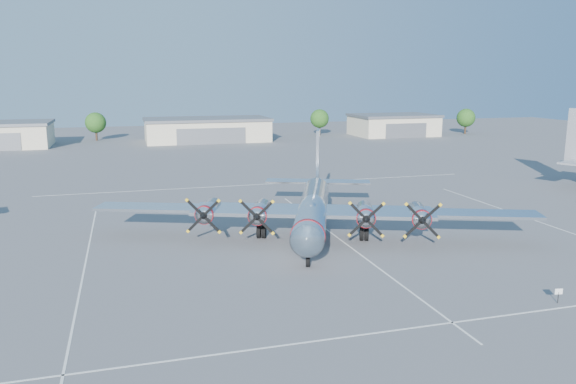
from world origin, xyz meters
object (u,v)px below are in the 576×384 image
object	(u,v)px
tree_west	(96,123)
info_placard	(559,293)
hangar_center	(207,129)
tree_east	(320,119)
tree_far_east	(466,118)
hangar_east	(393,125)
main_bomber_b29	(313,234)

from	to	relation	value
tree_west	info_placard	bearing A→B (deg)	-73.34
hangar_center	tree_east	bearing A→B (deg)	11.38
tree_west	tree_east	bearing A→B (deg)	-2.08
tree_far_east	info_placard	bearing A→B (deg)	-120.51
hangar_center	hangar_east	bearing A→B (deg)	0.00
info_placard	hangar_center	bearing A→B (deg)	104.90
tree_east	hangar_center	bearing A→B (deg)	-168.62
tree_far_east	tree_east	bearing A→B (deg)	168.11
hangar_east	tree_east	world-z (taller)	tree_east
tree_east	tree_far_east	size ratio (longest dim) A/B	1.00
tree_west	hangar_center	bearing A→B (deg)	-17.82
hangar_center	info_placard	distance (m)	103.61
tree_west	info_placard	world-z (taller)	tree_west
tree_east	tree_far_east	world-z (taller)	same
hangar_center	tree_east	size ratio (longest dim) A/B	4.31
tree_west	main_bomber_b29	xyz separation A→B (m)	(23.20, -91.07, -4.22)
hangar_east	tree_far_east	world-z (taller)	tree_far_east
hangar_center	main_bomber_b29	size ratio (longest dim) A/B	0.72
tree_east	tree_far_east	xyz separation A→B (m)	(38.00, -8.00, 0.00)
tree_east	hangar_east	bearing A→B (deg)	-18.54
hangar_east	tree_east	size ratio (longest dim) A/B	3.10
tree_far_east	tree_west	bearing A→B (deg)	173.86
tree_west	tree_far_east	world-z (taller)	same
tree_west	main_bomber_b29	distance (m)	94.07
hangar_east	tree_far_east	xyz separation A→B (m)	(20.00, -1.96, 1.51)
hangar_center	main_bomber_b29	bearing A→B (deg)	-91.24
hangar_east	tree_west	world-z (taller)	tree_west
tree_east	info_placard	xyz separation A→B (m)	(-21.69, -109.29, -3.51)
tree_far_east	info_placard	xyz separation A→B (m)	(-59.69, -101.29, -3.51)
tree_east	tree_far_east	distance (m)	38.83
tree_far_east	main_bomber_b29	bearing A→B (deg)	-130.73
tree_far_east	hangar_east	bearing A→B (deg)	174.39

